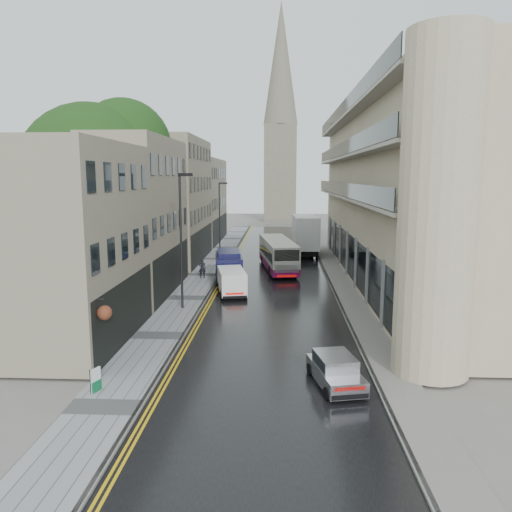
# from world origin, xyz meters

# --- Properties ---
(ground) EXTENTS (200.00, 200.00, 0.00)m
(ground) POSITION_xyz_m (0.00, 0.00, 0.00)
(ground) COLOR slate
(ground) RESTS_ON ground
(road) EXTENTS (9.00, 85.00, 0.02)m
(road) POSITION_xyz_m (0.00, 27.50, 0.01)
(road) COLOR black
(road) RESTS_ON ground
(left_sidewalk) EXTENTS (2.70, 85.00, 0.12)m
(left_sidewalk) POSITION_xyz_m (-5.85, 27.50, 0.06)
(left_sidewalk) COLOR gray
(left_sidewalk) RESTS_ON ground
(right_sidewalk) EXTENTS (1.80, 85.00, 0.12)m
(right_sidewalk) POSITION_xyz_m (5.40, 27.50, 0.06)
(right_sidewalk) COLOR slate
(right_sidewalk) RESTS_ON ground
(old_shop_row) EXTENTS (4.50, 56.00, 12.00)m
(old_shop_row) POSITION_xyz_m (-9.45, 30.00, 6.00)
(old_shop_row) COLOR gray
(old_shop_row) RESTS_ON ground
(modern_block) EXTENTS (8.00, 40.00, 14.00)m
(modern_block) POSITION_xyz_m (10.30, 26.00, 7.00)
(modern_block) COLOR #C7B494
(modern_block) RESTS_ON ground
(church_spire) EXTENTS (6.40, 6.40, 40.00)m
(church_spire) POSITION_xyz_m (0.50, 82.00, 20.00)
(church_spire) COLOR #726B5A
(church_spire) RESTS_ON ground
(tree_near) EXTENTS (10.56, 10.56, 13.89)m
(tree_near) POSITION_xyz_m (-12.50, 20.00, 6.95)
(tree_near) COLOR black
(tree_near) RESTS_ON ground
(tree_far) EXTENTS (9.24, 9.24, 12.46)m
(tree_far) POSITION_xyz_m (-12.20, 33.00, 6.23)
(tree_far) COLOR black
(tree_far) RESTS_ON ground
(cream_bus) EXTENTS (3.77, 10.30, 2.75)m
(cream_bus) POSITION_xyz_m (-0.25, 27.72, 1.39)
(cream_bus) COLOR beige
(cream_bus) RESTS_ON road
(white_lorry) EXTENTS (2.86, 8.28, 4.29)m
(white_lorry) POSITION_xyz_m (2.18, 37.44, 2.16)
(white_lorry) COLOR white
(white_lorry) RESTS_ON road
(silver_hatchback) EXTENTS (2.22, 3.73, 1.31)m
(silver_hatchback) POSITION_xyz_m (2.42, 3.80, 0.67)
(silver_hatchback) COLOR #98989C
(silver_hatchback) RESTS_ON road
(white_van) EXTENTS (2.54, 4.38, 1.86)m
(white_van) POSITION_xyz_m (-3.41, 19.20, 0.95)
(white_van) COLOR white
(white_van) RESTS_ON road
(navy_van) EXTENTS (2.73, 5.32, 2.59)m
(navy_van) POSITION_xyz_m (-4.30, 23.72, 1.32)
(navy_van) COLOR #0E0E33
(navy_van) RESTS_ON road
(pedestrian) EXTENTS (0.60, 0.40, 1.64)m
(pedestrian) POSITION_xyz_m (-5.85, 26.00, 0.94)
(pedestrian) COLOR black
(pedestrian) RESTS_ON left_sidewalk
(lamp_post_near) EXTENTS (0.97, 0.53, 8.48)m
(lamp_post_near) POSITION_xyz_m (-5.66, 16.54, 4.36)
(lamp_post_near) COLOR black
(lamp_post_near) RESTS_ON left_sidewalk
(lamp_post_far) EXTENTS (0.87, 0.22, 7.70)m
(lamp_post_far) POSITION_xyz_m (-5.44, 34.82, 3.97)
(lamp_post_far) COLOR black
(lamp_post_far) RESTS_ON left_sidewalk
(estate_sign) EXTENTS (0.28, 0.56, 0.95)m
(estate_sign) POSITION_xyz_m (-6.60, 3.87, 0.59)
(estate_sign) COLOR white
(estate_sign) RESTS_ON left_sidewalk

